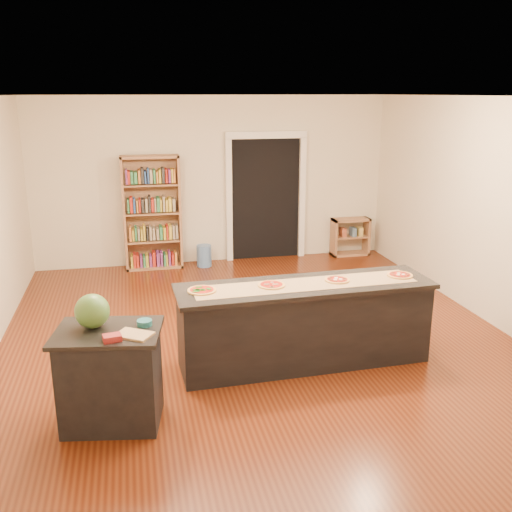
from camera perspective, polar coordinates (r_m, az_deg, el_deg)
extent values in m
cube|color=beige|center=(6.36, 0.39, 2.98)|extent=(6.00, 7.00, 2.80)
cube|color=#5A250F|center=(6.82, 0.37, -8.54)|extent=(6.00, 7.00, 0.01)
cube|color=white|center=(6.20, 0.42, 15.66)|extent=(6.00, 7.00, 0.01)
cube|color=black|center=(9.96, 0.95, 5.71)|extent=(1.20, 0.02, 2.10)
cube|color=silver|center=(9.78, -2.71, 5.51)|extent=(0.10, 0.08, 2.10)
cube|color=silver|center=(10.08, 4.62, 5.79)|extent=(0.10, 0.08, 2.10)
cube|color=silver|center=(9.78, 1.04, 12.02)|extent=(1.40, 0.08, 0.12)
cube|color=black|center=(6.18, 4.85, -6.97)|extent=(2.66, 0.66, 0.85)
cube|color=black|center=(6.02, 4.95, -3.02)|extent=(2.73, 0.74, 0.05)
cube|color=black|center=(5.26, -14.28, -11.84)|extent=(0.82, 0.58, 0.85)
cube|color=black|center=(5.07, -14.63, -7.40)|extent=(0.90, 0.65, 0.04)
cube|color=#A0714E|center=(9.52, -10.35, 4.26)|extent=(0.93, 0.33, 1.87)
cube|color=#A0714E|center=(10.40, 9.40, 1.91)|extent=(0.67, 0.29, 0.67)
cylinder|color=#4E75AF|center=(9.66, -5.22, 0.03)|extent=(0.25, 0.25, 0.37)
cube|color=#9D7B51|center=(6.00, 4.99, -2.82)|extent=(2.38, 0.50, 0.00)
sphere|color=#144214|center=(5.11, -16.07, -5.32)|extent=(0.30, 0.30, 0.30)
cube|color=tan|center=(4.90, -12.09, -7.70)|extent=(0.35, 0.33, 0.02)
cube|color=maroon|center=(4.84, -14.19, -7.94)|extent=(0.16, 0.13, 0.05)
cylinder|color=#195966|center=(5.08, -11.09, -6.57)|extent=(0.13, 0.13, 0.05)
cylinder|color=tan|center=(5.79, -5.44, -3.44)|extent=(0.29, 0.29, 0.02)
cylinder|color=#A5190C|center=(5.79, -5.44, -3.35)|extent=(0.24, 0.24, 0.00)
cylinder|color=tan|center=(5.93, 1.56, -2.92)|extent=(0.29, 0.29, 0.02)
cylinder|color=#A5190C|center=(5.92, 1.56, -2.84)|extent=(0.24, 0.24, 0.00)
cylinder|color=tan|center=(6.15, 8.12, -2.37)|extent=(0.28, 0.28, 0.02)
cylinder|color=#A5190C|center=(6.14, 8.13, -2.29)|extent=(0.23, 0.23, 0.00)
cylinder|color=tan|center=(6.44, 14.19, -1.87)|extent=(0.27, 0.27, 0.02)
cylinder|color=#A5190C|center=(6.43, 14.20, -1.79)|extent=(0.22, 0.22, 0.00)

